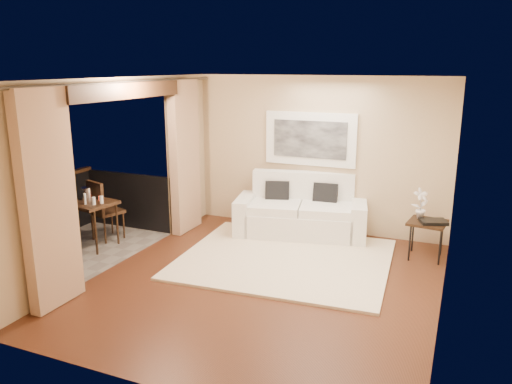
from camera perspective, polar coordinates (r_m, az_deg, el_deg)
The scene contains 18 objects.
floor at distance 6.88m, azimuth 0.90°, elevation -10.30°, with size 5.00×5.00×0.00m, color #502917.
room_shell at distance 7.33m, azimuth -14.95°, elevation 11.14°, with size 5.00×6.40×5.00m.
balcony at distance 8.53m, azimuth -20.23°, elevation -4.97°, with size 1.81×2.60×1.17m.
curtains at distance 7.47m, azimuth -14.24°, elevation 2.05°, with size 0.16×4.80×2.64m.
artwork at distance 8.72m, azimuth 6.20°, elevation 6.02°, with size 1.62×0.07×0.92m.
rug at distance 7.63m, azimuth 3.33°, elevation -7.61°, with size 3.06×2.66×0.04m, color #F4E5C4.
sofa at distance 8.65m, azimuth 5.17°, elevation -2.49°, with size 2.34×1.38×1.06m.
side_table at distance 7.96m, azimuth 18.99°, elevation -3.59°, with size 0.60×0.60×0.58m.
tray at distance 7.87m, azimuth 19.61°, elevation -3.21°, with size 0.38×0.28×0.05m, color black.
orchid at distance 7.99m, azimuth 18.31°, elevation -1.26°, with size 0.25×0.17×0.47m, color white.
bistro_table at distance 8.36m, azimuth -18.22°, elevation -1.64°, with size 0.73×0.73×0.75m.
balcony_chair_far at distance 8.66m, azimuth -17.27°, elevation -1.52°, with size 0.56×0.57×1.03m.
balcony_chair_near at distance 7.81m, azimuth -23.70°, elevation -4.17°, with size 0.49×0.50×0.95m.
ice_bucket at distance 8.50m, azimuth -18.75°, elevation -0.16°, with size 0.18×0.18×0.20m, color silver.
candle at distance 8.39m, azimuth -17.36°, elevation -0.68°, with size 0.06×0.06×0.07m, color red.
vase at distance 8.21m, azimuth -18.96°, elevation -0.75°, with size 0.04×0.04×0.18m, color silver.
glass_a at distance 8.16m, azimuth -18.06°, elevation -0.97°, with size 0.06×0.06×0.12m, color silver.
glass_b at distance 8.20m, azimuth -17.25°, elevation -0.85°, with size 0.06×0.06×0.12m, color silver.
Camera 1 is at (2.34, -5.80, 2.87)m, focal length 35.00 mm.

